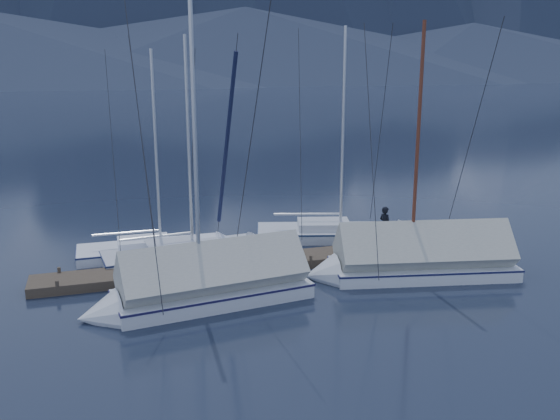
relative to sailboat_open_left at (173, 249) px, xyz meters
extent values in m
plane|color=black|center=(3.73, -4.83, -0.16)|extent=(1000.00, 1000.00, 0.00)
cone|color=#475675|center=(323.73, 420.17, 57.34)|extent=(286.00, 286.00, 115.00)
cone|color=#192133|center=(243.73, 290.17, 43.84)|extent=(197.60, 197.60, 88.00)
cone|color=#192133|center=(63.73, 240.17, 15.84)|extent=(390.00, 390.00, 32.00)
cone|color=#192133|center=(183.73, 245.17, 13.84)|extent=(364.00, 364.00, 28.00)
cube|color=#382D23|center=(3.73, -2.83, 0.01)|extent=(18.00, 1.50, 0.34)
cube|color=black|center=(-2.27, -2.83, -0.21)|extent=(3.00, 1.30, 0.30)
cube|color=black|center=(3.73, -2.83, -0.21)|extent=(3.00, 1.30, 0.30)
cube|color=black|center=(9.73, -2.83, -0.21)|extent=(3.00, 1.30, 0.30)
cylinder|color=#382D23|center=(-4.27, -2.13, 0.19)|extent=(0.12, 0.12, 0.35)
cylinder|color=#382D23|center=(-4.27, -3.53, 0.19)|extent=(0.12, 0.12, 0.35)
cylinder|color=#382D23|center=(-1.27, -2.13, 0.19)|extent=(0.12, 0.12, 0.35)
cylinder|color=#382D23|center=(-1.27, -3.53, 0.19)|extent=(0.12, 0.12, 0.35)
cylinder|color=#382D23|center=(1.73, -2.13, 0.19)|extent=(0.12, 0.12, 0.35)
cylinder|color=#382D23|center=(1.73, -3.53, 0.19)|extent=(0.12, 0.12, 0.35)
cylinder|color=#382D23|center=(4.73, -2.13, 0.19)|extent=(0.12, 0.12, 0.35)
cylinder|color=#382D23|center=(4.73, -3.53, 0.19)|extent=(0.12, 0.12, 0.35)
cylinder|color=#382D23|center=(7.73, -2.13, 0.19)|extent=(0.12, 0.12, 0.35)
cylinder|color=#382D23|center=(7.73, -3.53, 0.19)|extent=(0.12, 0.12, 0.35)
cylinder|color=#382D23|center=(10.73, -2.13, 0.19)|extent=(0.12, 0.12, 0.35)
cylinder|color=#382D23|center=(10.73, -3.53, 0.19)|extent=(0.12, 0.12, 0.35)
cube|color=white|center=(-0.86, 0.00, -0.04)|extent=(5.75, 1.93, 0.63)
cube|color=white|center=(-0.86, 0.00, -0.33)|extent=(4.89, 1.06, 0.29)
cube|color=navy|center=(-0.86, 0.00, 0.23)|extent=(5.81, 1.95, 0.06)
cone|color=white|center=(2.45, 0.00, -0.04)|extent=(1.06, 1.84, 1.84)
cube|color=white|center=(-1.14, 0.00, 0.42)|extent=(2.01, 1.35, 0.29)
cylinder|color=#B2B7BF|center=(-0.47, 0.00, 4.11)|extent=(0.11, 0.11, 7.67)
cylinder|color=#B2B7BF|center=(-1.81, 0.00, 0.85)|extent=(2.59, 0.09, 0.09)
cylinder|color=#26262B|center=(0.97, 0.00, 4.11)|extent=(0.03, 2.90, 7.67)
cube|color=#B8BCC5|center=(0.27, -0.98, -0.03)|extent=(6.28, 2.66, 0.67)
cube|color=#B8BCC5|center=(0.27, -0.98, -0.34)|extent=(5.28, 1.66, 0.31)
cube|color=#19224B|center=(0.27, -0.98, 0.25)|extent=(6.34, 2.69, 0.06)
cone|color=#B8BCC5|center=(3.76, -0.61, -0.03)|extent=(1.32, 2.06, 1.95)
cube|color=#B8BCC5|center=(-0.03, -1.01, 0.45)|extent=(2.27, 1.64, 0.31)
cylinder|color=#B2B7BF|center=(0.68, -0.94, 4.37)|extent=(0.12, 0.12, 8.14)
cylinder|color=#B2B7BF|center=(-0.74, -1.09, 0.91)|extent=(2.74, 0.38, 0.09)
cylinder|color=#26262B|center=(2.19, -0.78, 4.37)|extent=(0.35, 3.06, 8.14)
cube|color=silver|center=(6.97, -0.01, -0.03)|extent=(6.77, 3.82, 0.71)
cube|color=silver|center=(6.97, -0.01, -0.35)|extent=(5.58, 2.63, 0.32)
cube|color=navy|center=(6.97, -0.01, 0.27)|extent=(6.84, 3.85, 0.06)
cone|color=silver|center=(10.53, -1.02, -0.03)|extent=(1.70, 2.30, 2.06)
cube|color=silver|center=(6.66, 0.08, 0.49)|extent=(2.58, 2.06, 0.32)
cylinder|color=#B2B7BF|center=(7.38, -0.13, 4.62)|extent=(0.13, 0.13, 8.58)
cylinder|color=#B2B7BF|center=(5.94, 0.28, 0.97)|extent=(2.81, 0.88, 0.10)
cylinder|color=#26262B|center=(8.93, -0.57, 4.62)|extent=(0.91, 3.13, 8.59)
cube|color=silver|center=(8.39, -5.38, -0.03)|extent=(6.90, 3.59, 0.70)
cube|color=silver|center=(8.39, -5.38, -0.35)|extent=(5.72, 2.37, 0.32)
cube|color=#161943|center=(8.39, -5.38, 0.27)|extent=(6.97, 3.63, 0.06)
cone|color=silver|center=(4.71, -4.63, -0.03)|extent=(1.59, 2.42, 2.24)
cylinder|color=#592819|center=(7.98, -5.30, 4.56)|extent=(0.13, 0.13, 8.47)
cylinder|color=#592819|center=(9.43, -5.59, 0.96)|extent=(2.91, 0.68, 0.10)
cylinder|color=#26262B|center=(6.37, -4.97, 4.56)|extent=(0.68, 3.25, 8.48)
cube|color=#A5A79C|center=(8.39, -5.38, 0.74)|extent=(6.58, 3.57, 2.37)
cube|color=silver|center=(0.61, -5.53, -0.02)|extent=(6.49, 2.98, 0.74)
cube|color=silver|center=(0.61, -5.53, -0.36)|extent=(5.43, 1.87, 0.34)
cube|color=#191642|center=(0.61, -5.53, 0.29)|extent=(6.55, 3.01, 0.07)
cone|color=silver|center=(-2.99, -5.98, -0.02)|extent=(1.48, 2.28, 2.15)
cylinder|color=#B2B7BF|center=(0.17, -5.59, 4.82)|extent=(0.13, 0.13, 8.95)
cylinder|color=#B2B7BF|center=(1.72, -5.40, 1.02)|extent=(2.81, 0.44, 0.10)
cylinder|color=#26262B|center=(-1.38, -5.78, 4.82)|extent=(0.41, 3.14, 8.96)
cube|color=#ADAEA2|center=(0.61, -5.53, 0.79)|extent=(6.18, 2.99, 2.28)
imported|color=black|center=(8.38, -2.39, 0.96)|extent=(0.54, 0.66, 1.56)
camera|label=1|loc=(-2.70, -23.43, 7.36)|focal=38.00mm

